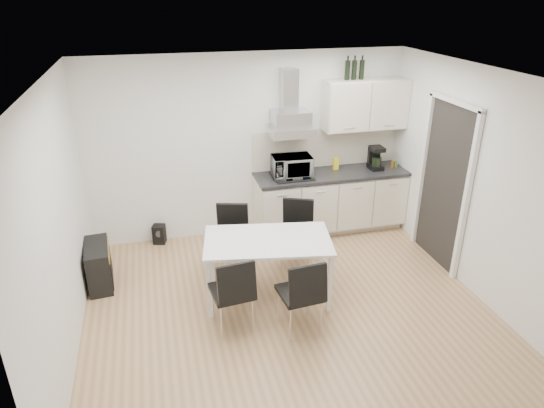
# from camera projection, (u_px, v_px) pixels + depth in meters

# --- Properties ---
(ground) EXTENTS (4.50, 4.50, 0.00)m
(ground) POSITION_uv_depth(u_px,v_px,m) (286.00, 306.00, 5.59)
(ground) COLOR tan
(ground) RESTS_ON ground
(wall_back) EXTENTS (4.50, 0.10, 2.60)m
(wall_back) POSITION_uv_depth(u_px,v_px,m) (249.00, 147.00, 6.83)
(wall_back) COLOR silver
(wall_back) RESTS_ON ground
(wall_front) EXTENTS (4.50, 0.10, 2.60)m
(wall_front) POSITION_uv_depth(u_px,v_px,m) (369.00, 319.00, 3.29)
(wall_front) COLOR silver
(wall_front) RESTS_ON ground
(wall_left) EXTENTS (0.10, 4.00, 2.60)m
(wall_left) POSITION_uv_depth(u_px,v_px,m) (58.00, 227.00, 4.55)
(wall_left) COLOR silver
(wall_left) RESTS_ON ground
(wall_right) EXTENTS (0.10, 4.00, 2.60)m
(wall_right) POSITION_uv_depth(u_px,v_px,m) (476.00, 183.00, 5.57)
(wall_right) COLOR silver
(wall_right) RESTS_ON ground
(ceiling) EXTENTS (4.50, 4.50, 0.00)m
(ceiling) POSITION_uv_depth(u_px,v_px,m) (290.00, 76.00, 4.53)
(ceiling) COLOR white
(ceiling) RESTS_ON wall_back
(doorway) EXTENTS (0.08, 1.04, 2.10)m
(doorway) POSITION_uv_depth(u_px,v_px,m) (443.00, 186.00, 6.15)
(doorway) COLOR white
(doorway) RESTS_ON ground
(kitchenette) EXTENTS (2.22, 0.64, 2.52)m
(kitchenette) POSITION_uv_depth(u_px,v_px,m) (333.00, 177.00, 7.05)
(kitchenette) COLOR beige
(kitchenette) RESTS_ON ground
(dining_table) EXTENTS (1.55, 1.05, 0.75)m
(dining_table) POSITION_uv_depth(u_px,v_px,m) (268.00, 246.00, 5.52)
(dining_table) COLOR white
(dining_table) RESTS_ON ground
(chair_far_left) EXTENTS (0.56, 0.60, 0.88)m
(chair_far_left) POSITION_uv_depth(u_px,v_px,m) (232.00, 241.00, 6.10)
(chair_far_left) COLOR black
(chair_far_left) RESTS_ON ground
(chair_far_right) EXTENTS (0.60, 0.63, 0.88)m
(chair_far_right) POSITION_uv_depth(u_px,v_px,m) (296.00, 235.00, 6.23)
(chair_far_right) COLOR black
(chair_far_right) RESTS_ON ground
(chair_near_left) EXTENTS (0.49, 0.55, 0.88)m
(chair_near_left) POSITION_uv_depth(u_px,v_px,m) (232.00, 292.00, 5.08)
(chair_near_left) COLOR black
(chair_near_left) RESTS_ON ground
(chair_near_right) EXTENTS (0.48, 0.54, 0.88)m
(chair_near_right) POSITION_uv_depth(u_px,v_px,m) (300.00, 294.00, 5.05)
(chair_near_right) COLOR black
(chair_near_right) RESTS_ON ground
(guitar_amp) EXTENTS (0.33, 0.66, 0.54)m
(guitar_amp) POSITION_uv_depth(u_px,v_px,m) (99.00, 265.00, 5.89)
(guitar_amp) COLOR black
(guitar_amp) RESTS_ON ground
(floor_speaker) EXTENTS (0.20, 0.19, 0.28)m
(floor_speaker) POSITION_uv_depth(u_px,v_px,m) (159.00, 234.00, 6.91)
(floor_speaker) COLOR black
(floor_speaker) RESTS_ON ground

